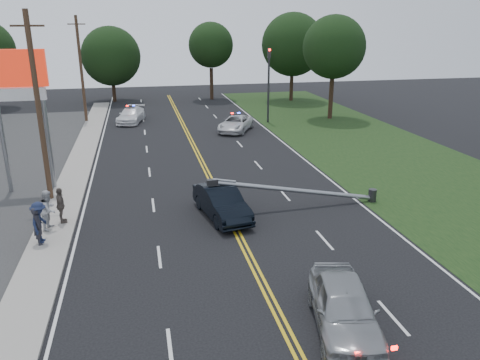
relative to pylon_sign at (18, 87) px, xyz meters
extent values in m
plane|color=black|center=(10.50, -14.00, -6.00)|extent=(120.00, 120.00, 0.00)
cube|color=gray|center=(2.10, -4.00, -5.94)|extent=(1.80, 70.00, 0.12)
cube|color=black|center=(24.00, -4.00, -5.99)|extent=(12.00, 80.00, 0.01)
cube|color=gold|center=(10.50, -4.00, -5.99)|extent=(0.36, 80.00, 0.00)
cylinder|color=gray|center=(-1.20, 0.00, -2.50)|extent=(0.24, 0.24, 7.00)
cylinder|color=gray|center=(1.20, 0.00, -2.50)|extent=(0.24, 0.24, 7.00)
cube|color=#AC1D0B|center=(0.00, 0.00, 1.00)|extent=(3.20, 0.35, 2.00)
cube|color=white|center=(0.00, 0.00, -0.40)|extent=(2.80, 0.30, 0.70)
cylinder|color=#2D2D30|center=(18.80, 16.00, -2.50)|extent=(0.20, 0.20, 7.00)
cube|color=#2D2D30|center=(18.80, 16.00, 0.60)|extent=(0.28, 0.28, 0.90)
sphere|color=#FF0C07|center=(18.80, 15.84, 0.90)|extent=(0.22, 0.22, 0.22)
cylinder|color=#2D2D30|center=(18.60, -6.00, -5.65)|extent=(0.44, 0.44, 0.70)
cylinder|color=gray|center=(14.17, -6.00, -5.02)|extent=(8.90, 0.24, 1.80)
cube|color=#2D2D30|center=(9.74, -6.00, -4.23)|extent=(0.55, 0.32, 0.30)
cylinder|color=#382619|center=(1.30, -2.00, -1.00)|extent=(0.28, 0.28, 10.00)
cube|color=#382619|center=(1.30, -2.00, 3.20)|extent=(1.60, 0.10, 0.10)
cylinder|color=#382619|center=(1.30, 20.00, -1.00)|extent=(0.28, 0.28, 10.00)
cube|color=#382619|center=(1.30, 20.00, 3.20)|extent=(1.60, 0.10, 0.10)
cylinder|color=black|center=(3.59, 32.40, -4.41)|extent=(0.44, 0.44, 3.18)
sphere|color=black|center=(3.59, 32.40, -0.53)|extent=(7.05, 7.05, 7.05)
cylinder|color=black|center=(15.69, 31.52, -4.05)|extent=(0.44, 0.44, 3.89)
sphere|color=black|center=(15.69, 31.52, 0.70)|extent=(5.52, 5.52, 5.52)
cylinder|color=black|center=(25.30, 28.43, -4.03)|extent=(0.44, 0.44, 3.94)
sphere|color=black|center=(25.30, 28.43, 0.79)|extent=(7.58, 7.58, 7.58)
cylinder|color=black|center=(25.52, 16.47, -3.95)|extent=(0.44, 0.44, 4.10)
sphere|color=black|center=(25.52, 16.47, 1.06)|extent=(6.14, 6.14, 6.14)
imported|color=black|center=(10.14, -6.34, -5.22)|extent=(2.46, 4.91, 1.55)
imported|color=#93979B|center=(12.31, -16.18, -5.19)|extent=(2.90, 5.03, 1.61)
imported|color=silver|center=(14.87, 12.76, -5.31)|extent=(4.35, 5.41, 1.37)
imported|color=white|center=(5.65, 18.78, -5.28)|extent=(3.19, 5.31, 1.44)
imported|color=#23232A|center=(1.75, -7.86, -5.03)|extent=(0.53, 0.69, 1.70)
imported|color=#AFB0B4|center=(1.95, -6.22, -4.93)|extent=(0.93, 1.07, 1.89)
imported|color=#18213D|center=(1.80, -7.68, -4.94)|extent=(0.84, 1.29, 1.88)
imported|color=#5D524A|center=(2.40, -5.65, -4.99)|extent=(0.59, 1.09, 1.77)
camera|label=1|loc=(6.35, -27.91, 3.37)|focal=35.00mm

